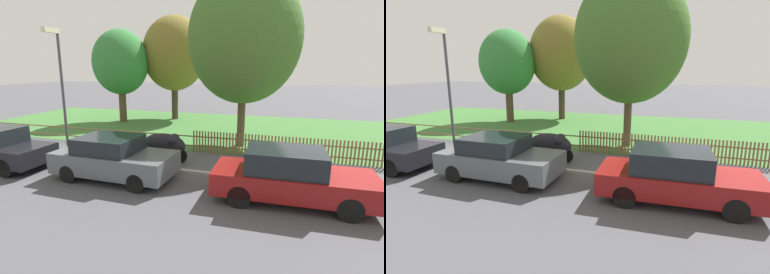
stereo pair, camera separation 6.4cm
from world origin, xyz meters
TOP-DOWN VIEW (x-y plane):
  - ground_plane at (0.00, 0.00)m, footprint 120.00×120.00m
  - kerb_stone at (0.00, 0.10)m, footprint 41.13×0.20m
  - grass_strip at (0.00, 8.32)m, footprint 41.13×10.98m
  - park_fence at (0.00, 2.84)m, footprint 41.13×0.05m
  - parked_car_black_saloon at (-6.77, -1.08)m, footprint 4.00×1.93m
  - parked_car_navy_estate at (-1.24, -1.19)m, footprint 4.28×1.80m
  - covered_motorcycle at (-5.87, 1.12)m, footprint 1.88×0.81m
  - tree_nearest_kerb at (-12.05, 8.58)m, footprint 3.65×3.65m
  - tree_behind_motorcycle at (-9.08, 10.72)m, footprint 4.40×4.40m
  - tree_mid_park at (-3.43, 4.50)m, footprint 4.97×4.97m
  - street_lamp at (-10.17, 0.68)m, footprint 0.20×0.79m

SIDE VIEW (x-z plane):
  - ground_plane at x=0.00m, z-range 0.00..0.00m
  - grass_strip at x=0.00m, z-range 0.00..0.01m
  - kerb_stone at x=0.00m, z-range 0.00..0.12m
  - park_fence at x=0.00m, z-range 0.00..0.95m
  - covered_motorcycle at x=-5.87m, z-range 0.11..1.24m
  - parked_car_black_saloon at x=-6.77m, z-range 0.00..1.42m
  - parked_car_navy_estate at x=-1.24m, z-range 0.00..1.47m
  - street_lamp at x=-10.17m, z-range 0.71..5.79m
  - tree_nearest_kerb at x=-12.05m, z-range 0.90..6.96m
  - tree_behind_motorcycle at x=-9.08m, z-range 0.99..8.08m
  - tree_mid_park at x=-3.43m, z-range 0.99..8.72m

